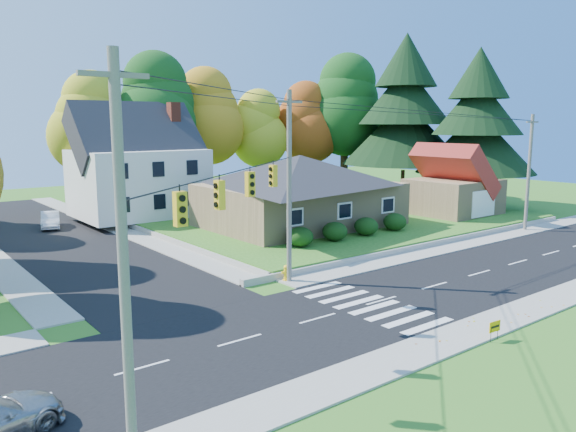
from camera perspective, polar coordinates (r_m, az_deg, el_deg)
name	(u,v)px	position (r m, az deg, el deg)	size (l,w,h in m)	color
ground	(381,301)	(27.29, 9.47, -8.51)	(120.00, 120.00, 0.00)	#3D7923
road_main	(381,301)	(27.29, 9.47, -8.49)	(90.00, 8.00, 0.02)	black
road_cross	(50,235)	(45.66, -23.02, -1.82)	(8.00, 44.00, 0.02)	black
sidewalk_north	(313,277)	(30.72, 2.57, -6.25)	(90.00, 2.00, 0.08)	#9C9A90
sidewalk_south	(473,331)	(24.38, 18.30, -10.99)	(90.00, 2.00, 0.08)	#9C9A90
lawn	(308,213)	(50.83, 2.02, 0.29)	(30.00, 30.00, 0.50)	#3D7923
ranch_house	(300,189)	(43.44, 1.22, 2.74)	(14.60, 10.60, 5.40)	tan
colonial_house	(138,167)	(49.52, -14.95, 4.78)	(10.40, 8.40, 9.60)	silver
garage	(454,187)	(50.97, 16.47, 2.88)	(7.30, 6.30, 4.60)	tan
hedge_row	(351,229)	(38.86, 6.41, -1.30)	(10.70, 1.70, 1.27)	#163A10
traffic_infrastructure	(361,191)	(26.99, 7.44, 2.55)	(38.10, 10.66, 10.00)	#666059
tree_lot_0	(88,123)	(54.27, -19.65, 8.88)	(6.72, 6.72, 12.51)	#3F2A19
tree_lot_1	(154,109)	(55.57, -13.42, 10.52)	(7.84, 7.84, 14.60)	#3F2A19
tree_lot_2	(205,117)	(59.19, -8.45, 9.96)	(7.28, 7.28, 13.56)	#3F2A19
tree_lot_3	(258,129)	(61.55, -3.03, 8.81)	(6.16, 6.16, 11.47)	#3F2A19
tree_lot_4	(307,123)	(64.39, 1.92, 9.43)	(6.72, 6.72, 12.51)	#3F2A19
tree_lot_5	(345,106)	(65.59, 5.81, 11.10)	(8.40, 8.40, 15.64)	#3F2A19
conifer_east_a	(405,112)	(60.79, 11.79, 10.26)	(12.80, 12.80, 16.96)	#3F2A19
conifer_east_b	(477,123)	(56.75, 18.65, 8.91)	(11.20, 11.20, 14.84)	#3F2A19
white_car	(50,220)	(48.75, -23.00, -0.37)	(1.36, 3.90, 1.28)	white
fire_hydrant	(286,274)	(29.96, -0.18, -5.87)	(0.52, 0.41, 0.91)	yellow
yard_sign	(495,327)	(23.47, 20.26, -10.53)	(0.64, 0.08, 0.80)	black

